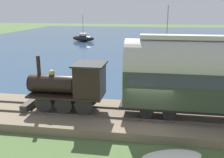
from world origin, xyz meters
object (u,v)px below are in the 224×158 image
(sailboat_black, at_px, (83,38))
(sailboat_white, at_px, (165,62))
(steam_locomotive, at_px, (73,84))
(rowboat_far_out, at_px, (83,70))
(passenger_coach, at_px, (213,75))
(rowboat_mid_harbor, at_px, (155,74))
(beached_dinghy, at_px, (172,157))
(rowboat_off_pier, at_px, (53,81))
(rowboat_near_shore, at_px, (152,85))

(sailboat_black, bearing_deg, sailboat_white, -130.26)
(steam_locomotive, height_order, rowboat_far_out, steam_locomotive)
(rowboat_far_out, bearing_deg, passenger_coach, -158.78)
(sailboat_black, height_order, rowboat_far_out, sailboat_black)
(sailboat_black, bearing_deg, steam_locomotive, -151.44)
(steam_locomotive, distance_m, rowboat_mid_harbor, 12.59)
(rowboat_mid_harbor, relative_size, beached_dinghy, 0.73)
(sailboat_white, relative_size, rowboat_off_pier, 2.46)
(rowboat_near_shore, bearing_deg, steam_locomotive, 90.20)
(passenger_coach, xyz_separation_m, rowboat_far_out, (11.96, 10.76, -2.94))
(rowboat_mid_harbor, relative_size, rowboat_far_out, 0.94)
(rowboat_near_shore, xyz_separation_m, beached_dinghy, (-11.47, -1.03, 0.06))
(rowboat_far_out, bearing_deg, beached_dinghy, -172.77)
(passenger_coach, relative_size, sailboat_black, 1.91)
(rowboat_off_pier, xyz_separation_m, rowboat_mid_harbor, (3.87, -9.39, 0.07))
(steam_locomotive, height_order, passenger_coach, passenger_coach)
(steam_locomotive, relative_size, sailboat_white, 0.74)
(rowboat_far_out, bearing_deg, steam_locomotive, 171.94)
(steam_locomotive, distance_m, sailboat_white, 17.01)
(rowboat_off_pier, bearing_deg, steam_locomotive, -145.98)
(sailboat_white, distance_m, rowboat_off_pier, 13.39)
(rowboat_mid_harbor, bearing_deg, rowboat_near_shore, -139.06)
(rowboat_off_pier, bearing_deg, sailboat_black, 13.74)
(rowboat_mid_harbor, height_order, rowboat_near_shore, rowboat_mid_harbor)
(rowboat_mid_harbor, distance_m, beached_dinghy, 15.36)
(sailboat_black, relative_size, sailboat_white, 0.77)
(rowboat_mid_harbor, xyz_separation_m, rowboat_near_shore, (-3.87, 0.25, -0.07))
(beached_dinghy, bearing_deg, rowboat_near_shore, 5.12)
(passenger_coach, bearing_deg, beached_dinghy, 149.91)
(passenger_coach, relative_size, rowboat_near_shore, 3.40)
(sailboat_white, bearing_deg, beached_dinghy, -152.00)
(steam_locomotive, relative_size, rowboat_off_pier, 1.82)
(rowboat_mid_harbor, xyz_separation_m, beached_dinghy, (-15.34, -0.78, -0.01))
(beached_dinghy, bearing_deg, passenger_coach, -30.09)
(rowboat_mid_harbor, height_order, rowboat_far_out, rowboat_mid_harbor)
(rowboat_off_pier, height_order, beached_dinghy, beached_dinghy)
(passenger_coach, distance_m, beached_dinghy, 5.43)
(sailboat_white, xyz_separation_m, beached_dinghy, (-19.76, 0.35, -0.39))
(sailboat_white, bearing_deg, passenger_coach, -143.96)
(steam_locomotive, height_order, rowboat_off_pier, steam_locomotive)
(steam_locomotive, xyz_separation_m, passenger_coach, (0.00, -8.07, 0.90))
(sailboat_white, relative_size, rowboat_near_shore, 2.32)
(rowboat_mid_harbor, distance_m, rowboat_near_shore, 3.88)
(rowboat_off_pier, distance_m, rowboat_far_out, 4.76)
(passenger_coach, distance_m, sailboat_white, 16.11)
(passenger_coach, xyz_separation_m, rowboat_near_shore, (7.51, 3.33, -2.97))
(passenger_coach, bearing_deg, rowboat_far_out, 41.99)
(steam_locomotive, relative_size, passenger_coach, 0.50)
(beached_dinghy, bearing_deg, rowboat_off_pier, 41.53)
(sailboat_black, xyz_separation_m, rowboat_mid_harbor, (-26.60, -14.78, -0.44))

